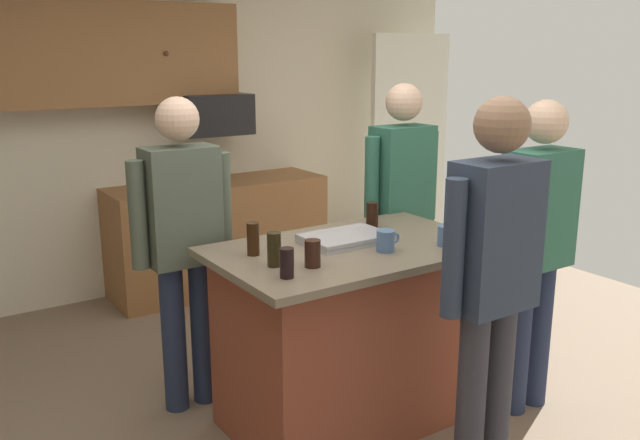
# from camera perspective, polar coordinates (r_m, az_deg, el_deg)

# --- Properties ---
(back_wall) EXTENTS (6.40, 0.10, 2.60)m
(back_wall) POSITION_cam_1_polar(r_m,az_deg,el_deg) (5.63, -15.85, 6.99)
(back_wall) COLOR beige
(back_wall) RESTS_ON ground
(french_door_window_panel) EXTENTS (0.90, 0.06, 2.00)m
(french_door_window_panel) POSITION_cam_1_polar(r_m,az_deg,el_deg) (6.60, 7.52, 6.63)
(french_door_window_panel) COLOR white
(french_door_window_panel) RESTS_ON ground
(cabinet_run_upper) EXTENTS (2.40, 0.38, 0.75)m
(cabinet_run_upper) POSITION_cam_1_polar(r_m,az_deg,el_deg) (5.29, -19.83, 13.07)
(cabinet_run_upper) COLOR #936038
(cabinet_run_lower) EXTENTS (1.80, 0.63, 0.90)m
(cabinet_run_lower) POSITION_cam_1_polar(r_m,az_deg,el_deg) (5.71, -8.55, -1.23)
(cabinet_run_lower) COLOR #936038
(cabinet_run_lower) RESTS_ON ground
(microwave_over_range) EXTENTS (0.56, 0.40, 0.32)m
(microwave_over_range) POSITION_cam_1_polar(r_m,az_deg,el_deg) (5.56, -9.02, 8.81)
(microwave_over_range) COLOR black
(kitchen_island) EXTENTS (1.43, 0.89, 0.97)m
(kitchen_island) POSITION_cam_1_polar(r_m,az_deg,el_deg) (3.63, 2.67, -9.53)
(kitchen_island) COLOR brown
(kitchen_island) RESTS_ON ground
(person_guest_left) EXTENTS (0.57, 0.23, 1.75)m
(person_guest_left) POSITION_cam_1_polar(r_m,az_deg,el_deg) (4.33, 6.85, 1.66)
(person_guest_left) COLOR #232D4C
(person_guest_left) RESTS_ON ground
(person_elder_center) EXTENTS (0.57, 0.23, 1.71)m
(person_elder_center) POSITION_cam_1_polar(r_m,az_deg,el_deg) (3.75, 17.82, -1.37)
(person_elder_center) COLOR #232D4C
(person_elder_center) RESTS_ON ground
(person_guest_by_door) EXTENTS (0.57, 0.23, 1.72)m
(person_guest_by_door) POSITION_cam_1_polar(r_m,az_deg,el_deg) (3.67, -11.47, -1.16)
(person_guest_by_door) COLOR #232D4C
(person_guest_by_door) RESTS_ON ground
(person_guest_right) EXTENTS (0.57, 0.23, 1.77)m
(person_guest_right) POSITION_cam_1_polar(r_m,az_deg,el_deg) (3.00, 14.36, -4.14)
(person_guest_right) COLOR #383842
(person_guest_right) RESTS_ON ground
(glass_stout_tall) EXTENTS (0.08, 0.08, 0.13)m
(glass_stout_tall) POSITION_cam_1_polar(r_m,az_deg,el_deg) (3.12, -0.63, -2.84)
(glass_stout_tall) COLOR black
(glass_stout_tall) RESTS_ON kitchen_island
(mug_blue_stoneware) EXTENTS (0.12, 0.08, 0.10)m
(mug_blue_stoneware) POSITION_cam_1_polar(r_m,az_deg,el_deg) (3.51, 10.56, -1.32)
(mug_blue_stoneware) COLOR #4C6B99
(mug_blue_stoneware) RESTS_ON kitchen_island
(glass_short_whisky) EXTENTS (0.07, 0.07, 0.14)m
(glass_short_whisky) POSITION_cam_1_polar(r_m,az_deg,el_deg) (3.82, 4.43, 0.43)
(glass_short_whisky) COLOR black
(glass_short_whisky) RESTS_ON kitchen_island
(tumbler_amber) EXTENTS (0.06, 0.06, 0.16)m
(tumbler_amber) POSITION_cam_1_polar(r_m,az_deg,el_deg) (3.31, -5.67, -1.60)
(tumbler_amber) COLOR black
(tumbler_amber) RESTS_ON kitchen_island
(glass_pilsner) EXTENTS (0.07, 0.07, 0.16)m
(glass_pilsner) POSITION_cam_1_polar(r_m,az_deg,el_deg) (3.13, -3.89, -2.50)
(glass_pilsner) COLOR black
(glass_pilsner) RESTS_ON kitchen_island
(glass_dark_ale) EXTENTS (0.06, 0.06, 0.14)m
(glass_dark_ale) POSITION_cam_1_polar(r_m,az_deg,el_deg) (2.97, -2.82, -3.64)
(glass_dark_ale) COLOR black
(glass_dark_ale) RESTS_ON kitchen_island
(mug_ceramic_white) EXTENTS (0.13, 0.09, 0.11)m
(mug_ceramic_white) POSITION_cam_1_polar(r_m,az_deg,el_deg) (3.37, 5.58, -1.76)
(mug_ceramic_white) COLOR #4C6B99
(mug_ceramic_white) RESTS_ON kitchen_island
(serving_tray) EXTENTS (0.44, 0.30, 0.04)m
(serving_tray) POSITION_cam_1_polar(r_m,az_deg,el_deg) (3.53, 2.18, -1.53)
(serving_tray) COLOR #B7B7BC
(serving_tray) RESTS_ON kitchen_island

